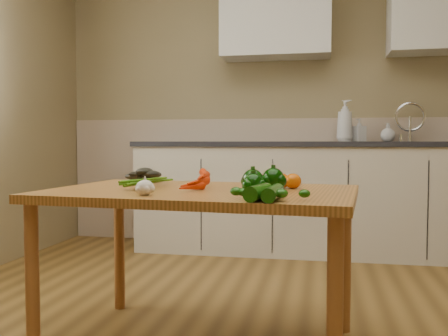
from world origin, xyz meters
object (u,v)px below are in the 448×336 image
tomato_a (266,181)px  zucchini_b (258,192)px  soap_bottle_c (388,132)px  carrot_bunch (182,182)px  garlic_bulb (145,188)px  pepper_c (253,184)px  table (202,207)px  leafy_greens (145,173)px  pepper_b (273,179)px  tomato_c (293,181)px  zucchini_a (273,193)px  soap_bottle_b (359,130)px  tomato_b (282,181)px  pepper_a (253,180)px  soap_bottle_a (345,121)px

tomato_a → zucchini_b: tomato_a is taller
soap_bottle_c → carrot_bunch: bearing=-64.1°
garlic_bulb → pepper_c: pepper_c is taller
table → pepper_c: bearing=-29.2°
leafy_greens → pepper_b: 0.75m
tomato_c → zucchini_a: bearing=-95.7°
soap_bottle_b → zucchini_a: (-0.46, -2.44, -0.27)m
soap_bottle_b → tomato_b: size_ratio=2.58×
table → pepper_a: (0.23, -0.04, 0.12)m
zucchini_a → pepper_c: bearing=119.3°
soap_bottle_c → tomato_c: (-0.65, -2.07, -0.25)m
pepper_a → pepper_b: pepper_b is taller
garlic_bulb → tomato_a: (0.41, 0.44, -0.00)m
pepper_a → tomato_a: bearing=81.8°
zucchini_a → leafy_greens: bearing=137.7°
carrot_bunch → garlic_bulb: size_ratio=3.43×
soap_bottle_c → tomato_b: 2.18m
soap_bottle_a → pepper_a: size_ratio=3.68×
soap_bottle_b → pepper_c: bearing=43.4°
leafy_greens → garlic_bulb: bearing=-69.9°
soap_bottle_b → soap_bottle_a: bearing=-9.6°
soap_bottle_b → carrot_bunch: (-0.89, -2.10, -0.27)m
pepper_b → zucchini_a: 0.34m
soap_bottle_a → pepper_a: (-0.46, -2.09, -0.33)m
carrot_bunch → tomato_b: tomato_b is taller
soap_bottle_b → pepper_a: 2.23m
table → pepper_a: size_ratio=15.10×
soap_bottle_b → zucchini_b: 2.52m
pepper_a → soap_bottle_c: bearing=70.0°
table → tomato_c: bearing=20.7°
table → tomato_c: size_ratio=18.69×
pepper_c → tomato_c: (0.14, 0.28, -0.01)m
soap_bottle_b → pepper_c: (-0.56, -2.27, -0.26)m
zucchini_b → table: bearing=129.7°
soap_bottle_a → carrot_bunch: soap_bottle_a is taller
leafy_greens → pepper_b: size_ratio=1.95×
table → tomato_b: tomato_b is taller
pepper_a → zucchini_a: 0.31m
table → pepper_b: 0.33m
soap_bottle_c → zucchini_b: size_ratio=0.89×
soap_bottle_b → leafy_greens: (-1.17, -1.79, -0.25)m
soap_bottle_c → tomato_a: 2.17m
carrot_bunch → pepper_c: bearing=-22.1°
carrot_bunch → tomato_b: 0.44m
soap_bottle_a → garlic_bulb: (-0.84, -2.33, -0.34)m
leafy_greens → zucchini_a: size_ratio=0.84×
pepper_a → zucchini_a: (0.11, -0.29, -0.02)m
soap_bottle_a → tomato_a: soap_bottle_a is taller
leafy_greens → garlic_bulb: (0.22, -0.59, -0.02)m
zucchini_b → pepper_b: bearing=87.1°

